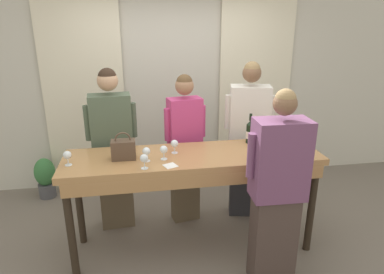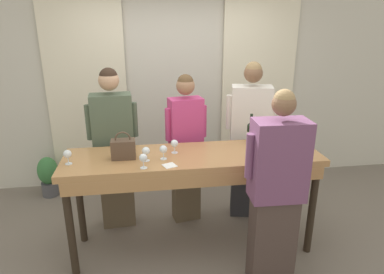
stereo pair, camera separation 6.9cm
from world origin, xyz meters
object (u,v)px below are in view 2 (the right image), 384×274
(wine_glass_front_left, at_px, (284,135))
(wine_glass_front_mid, at_px, (146,151))
(guest_olive_jacket, at_px, (114,149))
(potted_plant, at_px, (48,175))
(wine_glass_front_right, at_px, (275,148))
(wine_glass_center_mid, at_px, (143,158))
(wine_glass_back_left, at_px, (67,154))
(guest_pink_top, at_px, (186,147))
(wine_glass_center_right, at_px, (163,150))
(tasting_bar, at_px, (193,166))
(handbag, at_px, (123,149))
(wine_glass_center_left, at_px, (174,144))
(host_pouring, at_px, (276,193))
(wine_bottle, at_px, (251,132))
(guest_cream_sweater, at_px, (249,141))
(wine_glass_back_mid, at_px, (298,137))

(wine_glass_front_left, distance_m, wine_glass_front_mid, 1.42)
(guest_olive_jacket, relative_size, potted_plant, 3.29)
(wine_glass_front_right, distance_m, guest_olive_jacket, 1.67)
(wine_glass_front_mid, distance_m, potted_plant, 2.09)
(wine_glass_center_mid, bearing_deg, wine_glass_front_mid, 80.84)
(wine_glass_front_right, bearing_deg, wine_glass_front_mid, 175.67)
(wine_glass_back_left, bearing_deg, potted_plant, 113.03)
(wine_glass_back_left, bearing_deg, guest_olive_jacket, 59.93)
(wine_glass_front_left, xyz_separation_m, guest_pink_top, (-0.95, 0.37, -0.22))
(guest_pink_top, bearing_deg, wine_glass_center_right, -115.44)
(wine_glass_center_right, bearing_deg, tasting_bar, 10.50)
(handbag, xyz_separation_m, guest_olive_jacket, (-0.13, 0.54, -0.20))
(wine_glass_back_left, distance_m, potted_plant, 1.74)
(wine_glass_front_right, height_order, guest_olive_jacket, guest_olive_jacket)
(wine_glass_center_left, bearing_deg, host_pouring, -40.53)
(wine_glass_front_left, distance_m, guest_pink_top, 1.05)
(wine_bottle, height_order, wine_glass_center_right, wine_bottle)
(host_pouring, xyz_separation_m, potted_plant, (-2.32, 1.93, -0.59))
(wine_glass_front_left, distance_m, host_pouring, 0.86)
(wine_glass_center_mid, relative_size, wine_glass_back_left, 1.00)
(wine_glass_center_left, xyz_separation_m, guest_olive_jacket, (-0.60, 0.47, -0.19))
(wine_bottle, bearing_deg, wine_glass_front_left, -10.41)
(handbag, bearing_deg, wine_bottle, 10.01)
(wine_glass_front_right, height_order, wine_glass_center_mid, same)
(guest_cream_sweater, bearing_deg, wine_glass_front_left, -57.73)
(wine_bottle, xyz_separation_m, wine_glass_front_right, (0.10, -0.40, -0.02))
(wine_glass_front_left, xyz_separation_m, wine_glass_center_right, (-1.24, -0.23, -0.00))
(wine_glass_back_mid, relative_size, guest_cream_sweater, 0.07)
(wine_bottle, xyz_separation_m, potted_plant, (-2.34, 1.12, -0.85))
(handbag, distance_m, wine_glass_front_mid, 0.22)
(tasting_bar, distance_m, guest_cream_sweater, 0.91)
(wine_glass_center_mid, bearing_deg, host_pouring, -17.78)
(wine_bottle, relative_size, guest_pink_top, 0.18)
(guest_cream_sweater, bearing_deg, guest_olive_jacket, -180.00)
(potted_plant, bearing_deg, tasting_bar, -38.45)
(wine_glass_front_left, relative_size, guest_pink_top, 0.08)
(guest_pink_top, height_order, potted_plant, guest_pink_top)
(potted_plant, bearing_deg, wine_glass_front_right, -31.88)
(wine_glass_back_mid, distance_m, guest_pink_top, 1.18)
(guest_olive_jacket, distance_m, potted_plant, 1.39)
(wine_glass_front_right, bearing_deg, wine_bottle, 104.71)
(tasting_bar, relative_size, potted_plant, 4.47)
(host_pouring, bearing_deg, wine_glass_center_right, 149.53)
(wine_glass_front_right, xyz_separation_m, wine_glass_center_left, (-0.90, 0.24, 0.00))
(handbag, bearing_deg, potted_plant, 128.60)
(wine_glass_back_mid, xyz_separation_m, host_pouring, (-0.48, -0.67, -0.23))
(handbag, xyz_separation_m, guest_cream_sweater, (1.36, 0.54, -0.19))
(wine_glass_front_mid, height_order, wine_glass_center_mid, same)
(wine_glass_front_mid, distance_m, wine_glass_center_left, 0.31)
(wine_glass_front_left, relative_size, wine_glass_center_left, 1.00)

